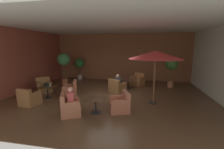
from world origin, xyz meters
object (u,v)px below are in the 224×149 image
(cafe_table_front_left, at_px, (47,89))
(armchair_mid_center_north, at_px, (138,81))
(iced_drink_cup, at_px, (50,85))
(potted_tree_left_corner, at_px, (172,66))
(armchair_front_right_east, at_px, (120,104))
(armchair_mid_center_east, at_px, (117,87))
(open_laptop, at_px, (47,86))
(patio_umbrella_tall_red, at_px, (155,55))
(potted_tree_mid_right, at_px, (79,64))
(cafe_table_front_right, at_px, (96,102))
(armchair_front_right_north, at_px, (70,107))
(cafe_table_mid_center, at_px, (128,82))
(potted_tree_mid_left, at_px, (64,62))
(armchair_front_left_east, at_px, (44,87))
(patron_blue_shirt, at_px, (118,80))
(armchair_front_left_north, at_px, (70,91))
(patron_by_window, at_px, (71,97))
(armchair_front_left_south, at_px, (29,99))

(cafe_table_front_left, xyz_separation_m, armchair_mid_center_north, (4.66, 3.46, -0.16))
(iced_drink_cup, bearing_deg, potted_tree_left_corner, 26.75)
(armchair_front_right_east, relative_size, armchair_mid_center_east, 0.91)
(open_laptop, bearing_deg, armchair_front_right_east, -14.29)
(patio_umbrella_tall_red, distance_m, potted_tree_mid_right, 7.43)
(cafe_table_front_left, height_order, iced_drink_cup, iced_drink_cup)
(cafe_table_front_right, distance_m, armchair_front_right_north, 1.03)
(iced_drink_cup, bearing_deg, armchair_mid_center_north, 36.02)
(cafe_table_mid_center, relative_size, patio_umbrella_tall_red, 0.30)
(open_laptop, bearing_deg, potted_tree_mid_left, 100.36)
(cafe_table_front_right, relative_size, armchair_mid_center_east, 0.64)
(potted_tree_mid_right, bearing_deg, iced_drink_cup, -86.82)
(cafe_table_front_left, xyz_separation_m, armchair_front_left_east, (-0.81, 0.86, -0.16))
(cafe_table_front_left, relative_size, cafe_table_front_right, 1.08)
(armchair_front_right_north, distance_m, armchair_front_right_east, 2.05)
(armchair_front_right_east, bearing_deg, potted_tree_left_corner, 58.61)
(armchair_front_right_north, distance_m, potted_tree_mid_right, 7.09)
(patron_blue_shirt, relative_size, open_laptop, 2.04)
(potted_tree_mid_left, bearing_deg, armchair_front_left_north, -56.45)
(patron_by_window, bearing_deg, patron_blue_shirt, 69.58)
(patron_by_window, height_order, iced_drink_cup, patron_by_window)
(armchair_mid_center_east, xyz_separation_m, potted_tree_mid_left, (-4.03, 1.20, 1.33))
(armchair_front_left_east, height_order, armchair_front_right_north, armchair_front_right_north)
(armchair_front_right_east, distance_m, armchair_mid_center_north, 4.53)
(armchair_front_right_east, height_order, patron_by_window, patron_by_window)
(armchair_mid_center_east, relative_size, patron_by_window, 1.63)
(iced_drink_cup, bearing_deg, armchair_front_left_north, 16.60)
(cafe_table_front_left, distance_m, cafe_table_mid_center, 4.82)
(cafe_table_front_right, xyz_separation_m, armchair_mid_center_north, (1.58, 4.83, -0.12))
(open_laptop, bearing_deg, armchair_front_left_north, 21.10)
(armchair_front_left_south, relative_size, potted_tree_mid_right, 0.50)
(armchair_front_left_east, distance_m, patio_umbrella_tall_red, 6.64)
(patio_umbrella_tall_red, relative_size, patron_blue_shirt, 3.84)
(cafe_table_front_left, bearing_deg, armchair_mid_center_north, 36.59)
(armchair_mid_center_east, height_order, open_laptop, armchair_mid_center_east)
(potted_tree_mid_right, bearing_deg, cafe_table_front_left, -87.90)
(patron_blue_shirt, bearing_deg, cafe_table_front_left, -153.54)
(armchair_front_left_south, relative_size, patron_by_window, 1.28)
(potted_tree_mid_right, relative_size, patron_by_window, 2.56)
(armchair_mid_center_north, distance_m, patio_umbrella_tall_red, 3.95)
(potted_tree_mid_right, height_order, open_laptop, potted_tree_mid_right)
(cafe_table_front_right, relative_size, potted_tree_mid_left, 0.32)
(armchair_front_right_east, bearing_deg, armchair_front_left_north, 153.62)
(armchair_front_left_east, relative_size, open_laptop, 3.42)
(armchair_front_left_north, relative_size, potted_tree_mid_left, 0.44)
(armchair_front_left_south, bearing_deg, patron_by_window, -14.64)
(armchair_mid_center_north, bearing_deg, armchair_mid_center_east, -123.91)
(armchair_mid_center_north, relative_size, potted_tree_mid_right, 0.61)
(armchair_front_left_east, bearing_deg, potted_tree_left_corner, 19.31)
(cafe_table_mid_center, distance_m, armchair_mid_center_east, 1.07)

